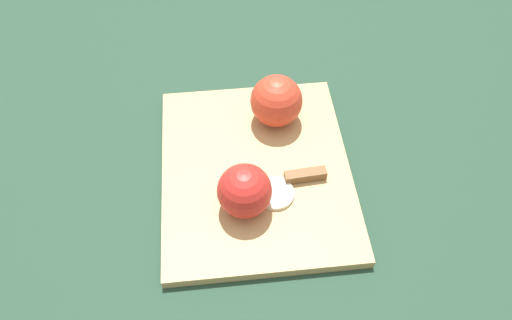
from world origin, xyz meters
The scene contains 6 objects.
ground_plane centered at (0.00, 0.00, 0.00)m, with size 4.00×4.00×0.00m, color #1E3828.
cutting_board centered at (0.00, 0.00, 0.01)m, with size 0.40×0.35×0.02m.
apple_half_left centered at (-0.09, 0.06, 0.06)m, with size 0.08×0.08×0.08m.
apple_half_right centered at (0.06, -0.03, 0.06)m, with size 0.08×0.08×0.08m.
knife centered at (0.04, 0.05, 0.02)m, with size 0.03×0.15×0.02m.
apple_slice centered at (0.06, 0.01, 0.02)m, with size 0.06×0.06×0.01m.
Camera 1 is at (0.44, -0.13, 0.64)m, focal length 35.00 mm.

